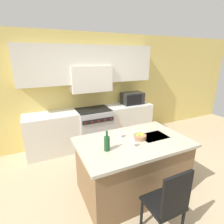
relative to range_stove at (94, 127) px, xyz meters
The scene contains 11 objects.
ground_plane 1.85m from the range_stove, 90.00° to the right, with size 10.00×10.00×0.00m, color tan.
back_cabinetry 1.15m from the range_stove, 90.00° to the left, with size 10.00×0.46×2.70m.
back_counter 0.02m from the range_stove, 90.00° to the left, with size 3.16×0.62×0.93m.
range_stove is the anchor object (origin of this frame).
microwave 1.27m from the range_stove, ahead, with size 0.56×0.37×0.31m.
kitchen_island 1.80m from the range_stove, 89.39° to the right, with size 1.71×1.07×0.91m.
island_chair 2.68m from the range_stove, 90.86° to the right, with size 0.42×0.40×1.00m.
wine_bottle 2.02m from the range_stove, 103.82° to the right, with size 0.08×0.08×0.29m.
wine_glass_near 2.04m from the range_stove, 92.47° to the right, with size 0.08×0.08×0.17m.
wine_glass_far 1.71m from the range_stove, 94.30° to the right, with size 0.08×0.08×0.17m.
fruit_bowl 1.85m from the range_stove, 85.25° to the right, with size 0.20×0.20×0.09m.
Camera 1 is at (-1.32, -2.06, 2.16)m, focal length 28.00 mm.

